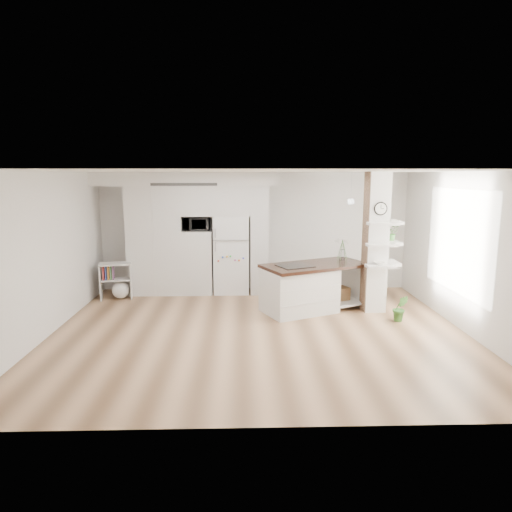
{
  "coord_description": "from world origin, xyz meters",
  "views": [
    {
      "loc": [
        -0.27,
        -7.43,
        2.65
      ],
      "look_at": [
        -0.02,
        0.9,
        1.15
      ],
      "focal_mm": 32.0,
      "sensor_mm": 36.0,
      "label": 1
    }
  ],
  "objects": [
    {
      "name": "column",
      "position": [
        2.38,
        1.13,
        1.35
      ],
      "size": [
        0.69,
        0.9,
        2.7
      ],
      "color": "silver",
      "rests_on": "floor"
    },
    {
      "name": "room",
      "position": [
        0.0,
        0.0,
        1.86
      ],
      "size": [
        7.04,
        6.04,
        2.72
      ],
      "color": "white",
      "rests_on": "ground"
    },
    {
      "name": "floor_plant_a",
      "position": [
        2.6,
        0.49,
        0.25
      ],
      "size": [
        0.3,
        0.25,
        0.49
      ],
      "primitive_type": "imported",
      "rotation": [
        0.0,
        0.0,
        -0.14
      ],
      "color": "#3D7C31",
      "rests_on": "floor"
    },
    {
      "name": "bookshelf",
      "position": [
        -2.97,
        2.2,
        0.34
      ],
      "size": [
        0.72,
        0.51,
        0.78
      ],
      "rotation": [
        0.0,
        0.0,
        0.21
      ],
      "color": "silver",
      "rests_on": "floor"
    },
    {
      "name": "pendant_light",
      "position": [
        1.7,
        0.15,
        2.12
      ],
      "size": [
        0.12,
        0.12,
        0.1
      ],
      "primitive_type": "cylinder",
      "color": "white",
      "rests_on": "room"
    },
    {
      "name": "decor_bowl",
      "position": [
        2.3,
        0.9,
        1.0
      ],
      "size": [
        0.22,
        0.22,
        0.05
      ],
      "primitive_type": "imported",
      "color": "white",
      "rests_on": "column"
    },
    {
      "name": "microwave",
      "position": [
        -1.27,
        2.62,
        1.57
      ],
      "size": [
        0.54,
        0.37,
        0.3
      ],
      "primitive_type": "imported",
      "color": "#2D2D2D",
      "rests_on": "cabinet_wall"
    },
    {
      "name": "shelf_plant",
      "position": [
        2.63,
        1.3,
        1.52
      ],
      "size": [
        0.27,
        0.23,
        0.3
      ],
      "primitive_type": "imported",
      "color": "#3D7C31",
      "rests_on": "column"
    },
    {
      "name": "cabinet_wall",
      "position": [
        -1.45,
        2.67,
        1.51
      ],
      "size": [
        4.0,
        0.71,
        2.7
      ],
      "color": "silver",
      "rests_on": "floor"
    },
    {
      "name": "floor_plant_b",
      "position": [
        2.79,
        2.5,
        0.24
      ],
      "size": [
        0.29,
        0.29,
        0.47
      ],
      "primitive_type": "imported",
      "rotation": [
        0.0,
        0.0,
        0.1
      ],
      "color": "#3D7C31",
      "rests_on": "floor"
    },
    {
      "name": "kitchen_island",
      "position": [
        0.93,
        1.17,
        0.48
      ],
      "size": [
        2.26,
        1.73,
        1.49
      ],
      "rotation": [
        0.0,
        0.0,
        0.43
      ],
      "color": "silver",
      "rests_on": "floor"
    },
    {
      "name": "floor",
      "position": [
        0.0,
        0.0,
        0.0
      ],
      "size": [
        7.0,
        6.0,
        0.01
      ],
      "primitive_type": "cube",
      "color": "tan",
      "rests_on": "ground"
    },
    {
      "name": "window",
      "position": [
        3.48,
        0.3,
        1.5
      ],
      "size": [
        0.0,
        2.4,
        2.4
      ],
      "primitive_type": "plane",
      "rotation": [
        1.57,
        0.0,
        -1.57
      ],
      "color": "white",
      "rests_on": "room"
    },
    {
      "name": "refrigerator",
      "position": [
        -0.53,
        2.68,
        0.88
      ],
      "size": [
        0.78,
        0.69,
        1.75
      ],
      "color": "white",
      "rests_on": "floor"
    }
  ]
}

